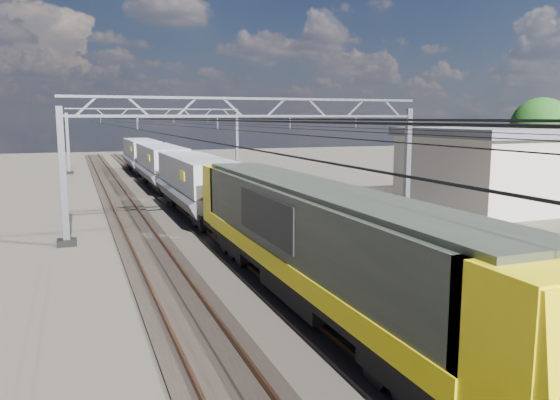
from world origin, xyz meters
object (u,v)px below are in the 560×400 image
object	(u,v)px
catenary_gantry_far	(157,137)
tree_far	(545,130)
hopper_wagon_lead	(196,181)
catenary_gantry_mid	(255,159)
hopper_wagon_mid	(161,163)
hopper_wagon_third	(142,153)
industrial_shed	(541,165)
locomotive	(316,238)

from	to	relation	value
catenary_gantry_far	tree_far	bearing A→B (deg)	-40.85
hopper_wagon_lead	catenary_gantry_far	bearing A→B (deg)	86.25
catenary_gantry_mid	hopper_wagon_mid	xyz separation A→B (m)	(-2.00, 19.70, -1.67)
hopper_wagon_third	industrial_shed	xyz separation A→B (m)	(24.00, -31.90, 0.49)
locomotive	tree_far	xyz separation A→B (m)	(32.32, 21.99, 2.69)
hopper_wagon_third	tree_far	xyz separation A→B (m)	(32.32, -24.11, 2.78)
catenary_gantry_mid	catenary_gantry_far	distance (m)	36.00
hopper_wagon_lead	tree_far	distance (m)	32.72
locomotive	catenary_gantry_mid	bearing A→B (deg)	80.69
hopper_wagon_lead	tree_far	bearing A→B (deg)	7.57
catenary_gantry_far	hopper_wagon_third	size ratio (longest dim) A/B	1.53
catenary_gantry_mid	locomotive	bearing A→B (deg)	-99.31
catenary_gantry_mid	catenary_gantry_far	xyz separation A→B (m)	(0.00, 36.00, 0.00)
locomotive	hopper_wagon_mid	xyz separation A→B (m)	(-0.00, 31.90, -0.09)
hopper_wagon_mid	hopper_wagon_third	bearing A→B (deg)	90.00
catenary_gantry_mid	catenary_gantry_far	bearing A→B (deg)	90.00
hopper_wagon_mid	hopper_wagon_third	size ratio (longest dim) A/B	1.00
hopper_wagon_third	industrial_shed	bearing A→B (deg)	-53.04
hopper_wagon_lead	industrial_shed	bearing A→B (deg)	-8.29
industrial_shed	tree_far	world-z (taller)	tree_far
hopper_wagon_lead	tree_far	size ratio (longest dim) A/B	1.65
hopper_wagon_third	industrial_shed	size ratio (longest dim) A/B	0.70
hopper_wagon_mid	tree_far	bearing A→B (deg)	-17.04
hopper_wagon_lead	catenary_gantry_mid	bearing A→B (deg)	-70.00
hopper_wagon_lead	tree_far	xyz separation A→B (m)	(32.32, 4.29, 2.78)
hopper_wagon_lead	hopper_wagon_mid	size ratio (longest dim) A/B	1.00
locomotive	hopper_wagon_mid	distance (m)	31.90
catenary_gantry_far	locomotive	world-z (taller)	catenary_gantry_far
hopper_wagon_mid	locomotive	bearing A→B (deg)	-90.00
catenary_gantry_far	industrial_shed	distance (m)	40.51
catenary_gantry_far	hopper_wagon_mid	distance (m)	16.51
hopper_wagon_third	tree_far	world-z (taller)	tree_far
catenary_gantry_mid	tree_far	distance (m)	31.88
catenary_gantry_mid	tree_far	size ratio (longest dim) A/B	2.53
locomotive	hopper_wagon_lead	xyz separation A→B (m)	(-0.00, 17.70, -0.09)
locomotive	hopper_wagon_mid	size ratio (longest dim) A/B	1.62
catenary_gantry_mid	hopper_wagon_lead	world-z (taller)	catenary_gantry_mid
catenary_gantry_far	tree_far	xyz separation A→B (m)	(30.32, -26.21, 1.11)
catenary_gantry_far	hopper_wagon_third	world-z (taller)	catenary_gantry_far
tree_far	hopper_wagon_lead	bearing A→B (deg)	-172.43
locomotive	industrial_shed	world-z (taller)	industrial_shed
hopper_wagon_mid	hopper_wagon_third	distance (m)	14.20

